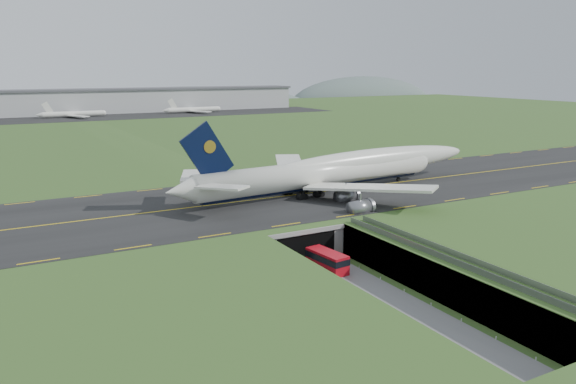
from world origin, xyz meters
TOP-DOWN VIEW (x-y plane):
  - ground at (0.00, 0.00)m, footprint 900.00×900.00m
  - airfield_deck at (0.00, 0.00)m, footprint 800.00×800.00m
  - trench_road at (0.00, -7.50)m, footprint 12.00×75.00m
  - taxiway at (0.00, 33.00)m, footprint 800.00×44.00m
  - tunnel_portal at (0.00, 16.71)m, footprint 17.00×22.30m
  - guideway at (11.00, -19.11)m, footprint 3.00×53.00m
  - jumbo_jet at (23.38, 32.39)m, footprint 85.53×56.35m
  - shuttle_tram at (0.53, 1.87)m, footprint 4.16×8.72m
  - cargo_terminal at (-0.11, 299.41)m, footprint 320.00×67.00m
  - distant_hills at (64.38, 430.00)m, footprint 700.00×91.00m

SIDE VIEW (x-z plane):
  - distant_hills at x=64.38m, z-range -34.00..26.00m
  - ground at x=0.00m, z-range 0.00..0.00m
  - trench_road at x=0.00m, z-range 0.00..0.20m
  - shuttle_tram at x=0.53m, z-range 0.16..3.57m
  - airfield_deck at x=0.00m, z-range 0.00..6.00m
  - tunnel_portal at x=0.00m, z-range 0.33..6.33m
  - guideway at x=11.00m, z-range 1.80..8.85m
  - taxiway at x=0.00m, z-range 6.00..6.18m
  - jumbo_jet at x=23.38m, z-range 1.66..20.37m
  - cargo_terminal at x=-0.11m, z-range 6.16..21.76m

